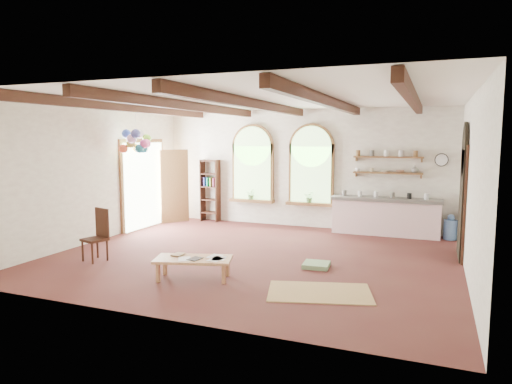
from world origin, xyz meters
The scene contains 27 objects.
floor centered at (0.00, 0.00, 0.00)m, with size 8.00×8.00×0.00m, color #532822.
ceiling_beams centered at (0.00, 0.00, 3.10)m, with size 6.20×6.80×0.18m, color #3B1F13, non-canonical shape.
window_left centered at (-1.40, 3.43, 1.63)m, with size 1.30×0.28×2.20m.
window_right centered at (0.30, 3.43, 1.63)m, with size 1.30×0.28×2.20m.
left_doorway centered at (-3.95, 1.80, 1.15)m, with size 0.10×1.90×2.50m, color brown.
right_doorway centered at (3.95, 1.50, 1.10)m, with size 0.10×1.30×2.40m, color black.
kitchen_counter centered at (2.30, 3.20, 0.48)m, with size 2.68×0.62×0.94m.
wall_shelf_lower centered at (2.30, 3.38, 1.55)m, with size 1.70×0.24×0.04m, color brown.
wall_shelf_upper centered at (2.30, 3.38, 1.95)m, with size 1.70×0.24×0.04m, color brown.
wall_clock centered at (3.55, 3.45, 1.90)m, with size 0.32×0.32×0.04m, color black.
bookshelf centered at (-2.70, 3.32, 0.90)m, with size 0.53×0.32×1.80m.
coffee_table centered at (-0.40, -1.80, 0.33)m, with size 1.43×0.96×0.37m.
side_chair centered at (-2.79, -1.46, 0.30)m, with size 0.51×0.51×1.04m.
floor_mat centered at (1.80, -1.70, 0.01)m, with size 1.61×0.99×0.02m, color tan.
floor_cushion centered at (1.40, -0.30, 0.04)m, with size 0.48×0.48×0.08m, color gray.
water_jug_a centered at (3.10, 3.20, 0.26)m, with size 0.31×0.31×0.61m.
water_jug_b centered at (3.82, 3.20, 0.26)m, with size 0.32×0.32×0.61m.
balloon_cluster centered at (-3.41, 0.80, 2.33)m, with size 0.73×0.78×1.14m.
table_book centered at (-0.83, -1.73, 0.38)m, with size 0.18×0.26×0.02m, color olive.
tablet centered at (-0.34, -1.85, 0.38)m, with size 0.18×0.26×0.01m, color black.
potted_plant_left centered at (-1.40, 3.32, 0.85)m, with size 0.27×0.23×0.30m, color #598C4C.
potted_plant_right centered at (0.30, 3.32, 0.85)m, with size 0.27×0.23×0.30m, color #598C4C.
shelf_cup_a centered at (1.55, 3.38, 1.62)m, with size 0.12×0.10×0.10m, color white.
shelf_cup_b centered at (1.90, 3.38, 1.62)m, with size 0.10×0.10×0.09m, color beige.
shelf_bowl_a centered at (2.25, 3.38, 1.60)m, with size 0.22×0.22×0.05m, color beige.
shelf_bowl_b centered at (2.60, 3.38, 1.60)m, with size 0.20×0.20×0.06m, color #8C664C.
shelf_vase centered at (2.95, 3.38, 1.67)m, with size 0.18×0.18×0.19m, color slate.
Camera 1 is at (3.41, -8.53, 2.43)m, focal length 32.00 mm.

